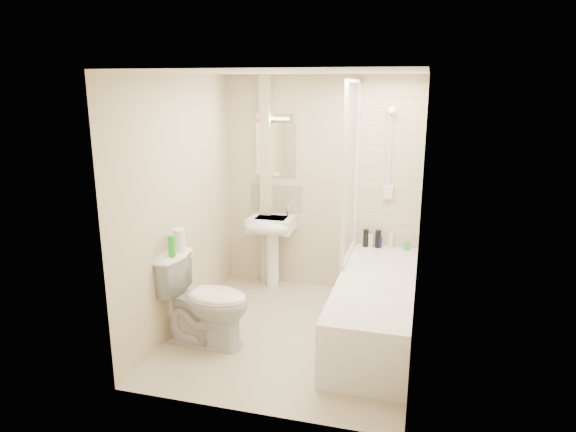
# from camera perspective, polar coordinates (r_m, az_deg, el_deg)

# --- Properties ---
(floor) EXTENTS (2.50, 2.50, 0.00)m
(floor) POSITION_cam_1_polar(r_m,az_deg,el_deg) (5.01, 0.50, -12.91)
(floor) COLOR beige
(floor) RESTS_ON ground
(wall_back) EXTENTS (2.20, 0.02, 2.40)m
(wall_back) POSITION_cam_1_polar(r_m,az_deg,el_deg) (5.77, 3.67, 3.45)
(wall_back) COLOR beige
(wall_back) RESTS_ON ground
(wall_left) EXTENTS (0.02, 2.50, 2.40)m
(wall_left) POSITION_cam_1_polar(r_m,az_deg,el_deg) (4.96, -11.86, 1.33)
(wall_left) COLOR beige
(wall_left) RESTS_ON ground
(wall_right) EXTENTS (0.02, 2.50, 2.40)m
(wall_right) POSITION_cam_1_polar(r_m,az_deg,el_deg) (4.44, 14.40, -0.39)
(wall_right) COLOR beige
(wall_right) RESTS_ON ground
(ceiling) EXTENTS (2.20, 2.50, 0.02)m
(ceiling) POSITION_cam_1_polar(r_m,az_deg,el_deg) (4.44, 0.57, 15.72)
(ceiling) COLOR white
(ceiling) RESTS_ON wall_back
(tile_back) EXTENTS (0.70, 0.01, 1.75)m
(tile_back) POSITION_cam_1_polar(r_m,az_deg,el_deg) (5.62, 11.23, 5.23)
(tile_back) COLOR beige
(tile_back) RESTS_ON wall_back
(tile_right) EXTENTS (0.01, 2.10, 1.75)m
(tile_right) POSITION_cam_1_polar(r_m,az_deg,el_deg) (4.59, 14.48, 2.97)
(tile_right) COLOR beige
(tile_right) RESTS_ON wall_right
(pipe_boxing) EXTENTS (0.12, 0.12, 2.40)m
(pipe_boxing) POSITION_cam_1_polar(r_m,az_deg,el_deg) (5.86, -2.41, 3.65)
(pipe_boxing) COLOR beige
(pipe_boxing) RESTS_ON ground
(splashback) EXTENTS (0.60, 0.02, 0.30)m
(splashback) POSITION_cam_1_polar(r_m,az_deg,el_deg) (5.92, -1.32, 2.08)
(splashback) COLOR beige
(splashback) RESTS_ON wall_back
(mirror) EXTENTS (0.46, 0.01, 0.60)m
(mirror) POSITION_cam_1_polar(r_m,az_deg,el_deg) (5.82, -1.36, 7.37)
(mirror) COLOR white
(mirror) RESTS_ON wall_back
(strip_light) EXTENTS (0.42, 0.07, 0.07)m
(strip_light) POSITION_cam_1_polar(r_m,az_deg,el_deg) (5.76, -1.44, 10.99)
(strip_light) COLOR silver
(strip_light) RESTS_ON wall_back
(bathtub) EXTENTS (0.70, 2.10, 0.55)m
(bathtub) POSITION_cam_1_polar(r_m,az_deg,el_deg) (4.95, 9.67, -9.77)
(bathtub) COLOR white
(bathtub) RESTS_ON ground
(shower_screen) EXTENTS (0.04, 0.92, 1.80)m
(shower_screen) POSITION_cam_1_polar(r_m,az_deg,el_deg) (5.22, 7.04, 4.97)
(shower_screen) COLOR white
(shower_screen) RESTS_ON bathtub
(shower_fixture) EXTENTS (0.10, 0.16, 0.99)m
(shower_fixture) POSITION_cam_1_polar(r_m,az_deg,el_deg) (5.56, 11.24, 6.39)
(shower_fixture) COLOR white
(shower_fixture) RESTS_ON wall_back
(pedestal_sink) EXTENTS (0.50, 0.47, 0.96)m
(pedestal_sink) POSITION_cam_1_polar(r_m,az_deg,el_deg) (5.80, -1.93, -1.84)
(pedestal_sink) COLOR white
(pedestal_sink) RESTS_ON ground
(bottle_black_a) EXTENTS (0.06, 0.06, 0.19)m
(bottle_black_a) POSITION_cam_1_polar(r_m,az_deg,el_deg) (5.74, 8.63, -2.44)
(bottle_black_a) COLOR black
(bottle_black_a) RESTS_ON bathtub
(bottle_white_a) EXTENTS (0.06, 0.06, 0.14)m
(bottle_white_a) POSITION_cam_1_polar(r_m,az_deg,el_deg) (5.74, 9.20, -2.73)
(bottle_white_a) COLOR silver
(bottle_white_a) RESTS_ON bathtub
(bottle_black_b) EXTENTS (0.06, 0.06, 0.20)m
(bottle_black_b) POSITION_cam_1_polar(r_m,az_deg,el_deg) (5.72, 9.96, -2.53)
(bottle_black_b) COLOR black
(bottle_black_b) RESTS_ON bathtub
(bottle_blue) EXTENTS (0.05, 0.05, 0.12)m
(bottle_blue) POSITION_cam_1_polar(r_m,az_deg,el_deg) (5.73, 10.16, -2.91)
(bottle_blue) COLOR navy
(bottle_blue) RESTS_ON bathtub
(bottle_cream) EXTENTS (0.05, 0.05, 0.17)m
(bottle_cream) POSITION_cam_1_polar(r_m,az_deg,el_deg) (5.72, 11.37, -2.74)
(bottle_cream) COLOR beige
(bottle_cream) RESTS_ON bathtub
(bottle_green) EXTENTS (0.07, 0.07, 0.09)m
(bottle_green) POSITION_cam_1_polar(r_m,az_deg,el_deg) (5.72, 13.01, -3.27)
(bottle_green) COLOR green
(bottle_green) RESTS_ON bathtub
(toilet) EXTENTS (0.56, 0.87, 0.84)m
(toilet) POSITION_cam_1_polar(r_m,az_deg,el_deg) (4.74, -9.20, -9.16)
(toilet) COLOR white
(toilet) RESTS_ON ground
(toilet_roll_lower) EXTENTS (0.12, 0.12, 0.10)m
(toilet_roll_lower) POSITION_cam_1_polar(r_m,az_deg,el_deg) (4.74, -12.06, -3.18)
(toilet_roll_lower) COLOR white
(toilet_roll_lower) RESTS_ON toilet
(toilet_roll_upper) EXTENTS (0.12, 0.12, 0.10)m
(toilet_roll_upper) POSITION_cam_1_polar(r_m,az_deg,el_deg) (4.71, -12.09, -2.03)
(toilet_roll_upper) COLOR white
(toilet_roll_upper) RESTS_ON toilet_roll_lower
(green_bottle) EXTENTS (0.06, 0.06, 0.19)m
(green_bottle) POSITION_cam_1_polar(r_m,az_deg,el_deg) (4.60, -12.79, -3.24)
(green_bottle) COLOR green
(green_bottle) RESTS_ON toilet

